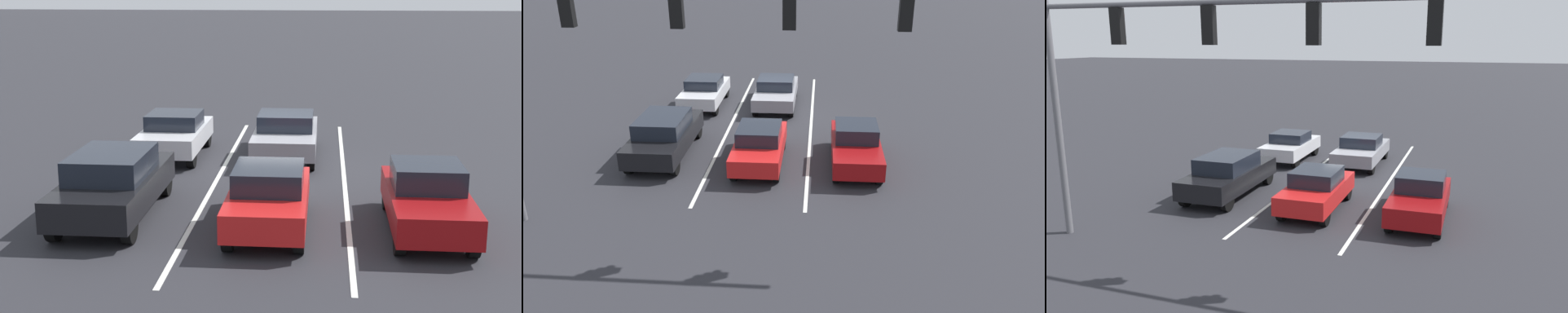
% 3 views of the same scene
% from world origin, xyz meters
% --- Properties ---
extents(ground_plane, '(240.00, 240.00, 0.00)m').
position_xyz_m(ground_plane, '(0.00, 0.00, 0.00)').
color(ground_plane, '#28282D').
extents(lane_stripe_left_divider, '(0.12, 15.32, 0.01)m').
position_xyz_m(lane_stripe_left_divider, '(-1.77, 1.66, 0.01)').
color(lane_stripe_left_divider, silver).
rests_on(lane_stripe_left_divider, ground_plane).
extents(lane_stripe_center_divider, '(0.12, 15.32, 0.01)m').
position_xyz_m(lane_stripe_center_divider, '(1.77, 1.66, 0.01)').
color(lane_stripe_center_divider, silver).
rests_on(lane_stripe_center_divider, ground_plane).
extents(car_black_rightlane_front, '(1.88, 4.74, 1.57)m').
position_xyz_m(car_black_rightlane_front, '(3.67, 5.25, 0.82)').
color(car_black_rightlane_front, black).
rests_on(car_black_rightlane_front, ground_plane).
extents(car_red_midlane_front, '(1.71, 4.02, 1.44)m').
position_xyz_m(car_red_midlane_front, '(0.01, 5.81, 0.74)').
color(car_red_midlane_front, red).
rests_on(car_red_midlane_front, ground_plane).
extents(car_maroon_leftlane_front, '(1.71, 4.16, 1.48)m').
position_xyz_m(car_maroon_leftlane_front, '(-3.46, 5.60, 0.73)').
color(car_maroon_leftlane_front, maroon).
rests_on(car_maroon_leftlane_front, ground_plane).
extents(car_silver_rightlane_second, '(1.81, 4.04, 1.38)m').
position_xyz_m(car_silver_rightlane_second, '(3.49, -0.87, 0.73)').
color(car_silver_rightlane_second, silver).
rests_on(car_silver_rightlane_second, ground_plane).
extents(car_gray_midlane_second, '(1.91, 4.38, 1.40)m').
position_xyz_m(car_gray_midlane_second, '(0.01, -1.06, 0.72)').
color(car_gray_midlane_second, gray).
rests_on(car_gray_midlane_second, ground_plane).
extents(traffic_signal_gantry, '(12.61, 0.37, 7.07)m').
position_xyz_m(traffic_signal_gantry, '(2.13, 10.31, 5.43)').
color(traffic_signal_gantry, slate).
rests_on(traffic_signal_gantry, ground_plane).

